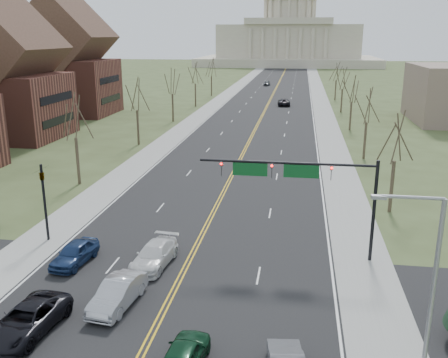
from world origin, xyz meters
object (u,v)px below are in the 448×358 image
(signal_mast, at_px, (300,178))
(car_far_sb, at_px, (267,83))
(car_sb_outer_lead, at_px, (27,320))
(car_sb_inner_lead, at_px, (118,293))
(car_sb_outer_second, at_px, (75,253))
(signal_left, at_px, (44,194))
(car_far_nb, at_px, (284,102))
(car_nb_inner_lead, at_px, (184,356))
(car_sb_inner_second, at_px, (154,255))
(street_light, at_px, (427,285))

(signal_mast, distance_m, car_far_sb, 124.23)
(car_sb_outer_lead, bearing_deg, signal_mast, 46.33)
(car_sb_inner_lead, height_order, car_sb_outer_second, car_sb_inner_lead)
(signal_left, bearing_deg, car_far_nb, 79.15)
(car_sb_outer_lead, xyz_separation_m, car_far_sb, (3.27, 135.53, -0.03))
(signal_mast, height_order, car_sb_outer_second, signal_mast)
(car_nb_inner_lead, bearing_deg, car_sb_outer_lead, -7.39)
(car_sb_inner_lead, bearing_deg, car_sb_inner_second, 90.74)
(street_light, xyz_separation_m, car_sb_inner_second, (-14.90, 10.47, -4.46))
(signal_left, relative_size, car_sb_outer_second, 1.35)
(car_sb_inner_lead, bearing_deg, street_light, -11.01)
(car_sb_inner_lead, bearing_deg, car_nb_inner_lead, -37.99)
(signal_mast, distance_m, street_light, 14.51)
(signal_mast, height_order, car_far_nb, signal_mast)
(street_light, distance_m, car_sb_inner_lead, 16.85)
(car_nb_inner_lead, relative_size, car_sb_inner_second, 0.86)
(car_sb_outer_lead, height_order, car_far_sb, car_sb_outer_lead)
(car_sb_inner_lead, bearing_deg, signal_left, 142.55)
(street_light, height_order, car_sb_outer_second, street_light)
(car_far_nb, relative_size, car_far_sb, 1.30)
(street_light, relative_size, car_nb_inner_lead, 2.03)
(street_light, height_order, car_sb_outer_lead, street_light)
(car_sb_inner_lead, distance_m, car_sb_outer_lead, 5.00)
(signal_left, bearing_deg, signal_mast, -0.00)
(signal_mast, bearing_deg, signal_left, 180.00)
(car_nb_inner_lead, relative_size, car_far_sb, 1.04)
(signal_mast, relative_size, car_far_sb, 2.82)
(car_sb_inner_lead, xyz_separation_m, car_far_nb, (6.37, 87.47, -0.02))
(signal_mast, xyz_separation_m, car_far_sb, (-10.66, 123.67, -5.02))
(car_nb_inner_lead, xyz_separation_m, car_sb_outer_second, (-10.00, 9.98, -0.00))
(car_nb_inner_lead, bearing_deg, car_sb_outer_second, -41.27)
(signal_left, relative_size, street_light, 0.66)
(car_sb_outer_lead, relative_size, car_sb_inner_second, 1.06)
(car_sb_inner_lead, height_order, car_sb_inner_second, car_sb_inner_lead)
(car_sb_inner_second, xyz_separation_m, car_sb_outer_second, (-5.49, -0.58, 0.01))
(signal_mast, bearing_deg, street_light, -68.59)
(car_sb_inner_lead, distance_m, car_far_nb, 87.70)
(signal_mast, height_order, street_light, street_light)
(car_nb_inner_lead, xyz_separation_m, car_far_nb, (1.28, 92.52, 0.02))
(street_light, bearing_deg, car_sb_inner_lead, 162.20)
(street_light, distance_m, car_nb_inner_lead, 11.30)
(car_sb_inner_lead, bearing_deg, car_sb_outer_second, 141.69)
(car_nb_inner_lead, xyz_separation_m, car_sb_inner_second, (-4.51, 10.55, -0.01))
(car_far_nb, bearing_deg, car_sb_outer_lead, 78.57)
(car_sb_outer_lead, bearing_deg, car_sb_inner_lead, 47.62)
(signal_mast, distance_m, car_sb_inner_lead, 14.18)
(car_nb_inner_lead, height_order, car_far_nb, car_far_nb)
(car_sb_inner_second, relative_size, car_far_sb, 1.20)
(signal_mast, relative_size, car_sb_outer_second, 2.72)
(signal_mast, relative_size, car_nb_inner_lead, 2.72)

